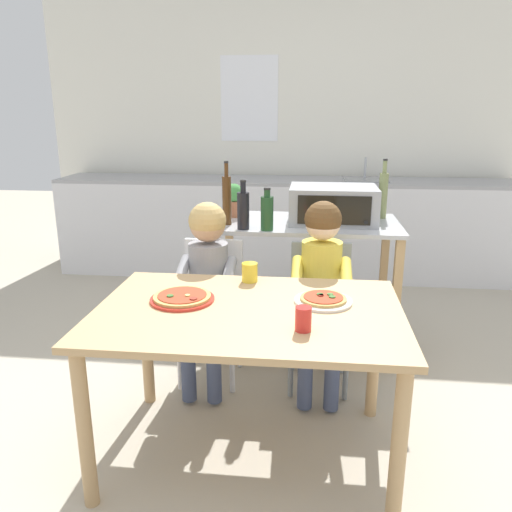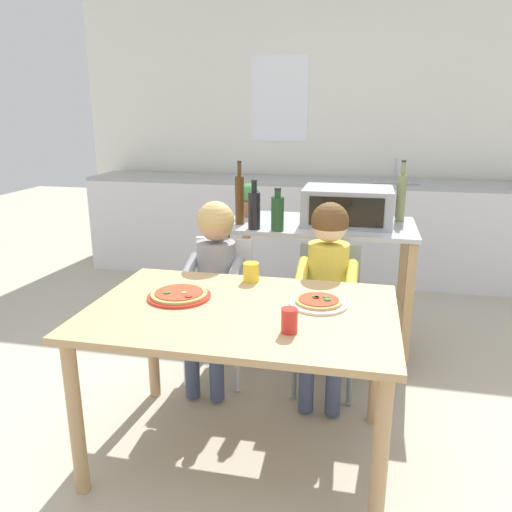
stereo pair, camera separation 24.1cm
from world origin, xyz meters
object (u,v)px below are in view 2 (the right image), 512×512
dining_chair_right (327,307)px  bottle_clear_vinegar (278,213)px  potted_herb_plant (249,199)px  pizza_plate_red_rimmed (179,295)px  child_in_yellow_shirt (327,277)px  bottle_tall_green_wine (401,196)px  kitchen_island_cart (319,265)px  toaster_oven (347,206)px  drinking_cup_yellow (251,272)px  child_in_grey_shirt (214,270)px  drinking_cup_red (289,321)px  dining_table (241,329)px  dining_chair_left (220,298)px  bottle_squat_spirits (254,209)px  bottle_slim_sauce (240,199)px  pizza_plate_white (319,302)px

dining_chair_right → bottle_clear_vinegar: bearing=150.8°
potted_herb_plant → pizza_plate_red_rimmed: size_ratio=0.76×
child_in_yellow_shirt → bottle_tall_green_wine: bearing=61.3°
kitchen_island_cart → toaster_oven: (0.16, 0.01, 0.39)m
toaster_oven → drinking_cup_yellow: toaster_oven is taller
child_in_grey_shirt → pizza_plate_red_rimmed: (0.00, -0.54, 0.05)m
drinking_cup_red → bottle_tall_green_wine: bearing=72.5°
dining_table → dining_chair_left: dining_chair_left is taller
toaster_oven → dining_table: size_ratio=0.41×
bottle_squat_spirits → child_in_grey_shirt: size_ratio=0.28×
potted_herb_plant → pizza_plate_red_rimmed: potted_herb_plant is taller
bottle_slim_sauce → dining_chair_right: (0.58, -0.30, -0.54)m
bottle_slim_sauce → dining_chair_left: 0.62m
kitchen_island_cart → dining_chair_right: 0.46m
bottle_tall_green_wine → child_in_yellow_shirt: 0.89m
toaster_oven → bottle_squat_spirits: bearing=-154.9°
potted_herb_plant → bottle_clear_vinegar: bearing=-55.5°
dining_table → child_in_yellow_shirt: (0.32, 0.60, 0.06)m
bottle_squat_spirits → potted_herb_plant: bearing=107.3°
pizza_plate_red_rimmed → bottle_slim_sauce: bearing=87.1°
bottle_tall_green_wine → potted_herb_plant: (-0.97, -0.06, -0.04)m
potted_herb_plant → drinking_cup_yellow: 0.95m
kitchen_island_cart → toaster_oven: bearing=2.0°
bottle_squat_spirits → dining_chair_right: bearing=-22.6°
dining_table → child_in_yellow_shirt: child_in_yellow_shirt is taller
pizza_plate_red_rimmed → drinking_cup_yellow: bearing=47.7°
bottle_slim_sauce → potted_herb_plant: size_ratio=1.78×
bottle_tall_green_wine → drinking_cup_yellow: bearing=-128.2°
bottle_slim_sauce → child_in_yellow_shirt: bottle_slim_sauce is taller
child_in_yellow_shirt → drinking_cup_yellow: bearing=-146.6°
bottle_slim_sauce → child_in_yellow_shirt: (0.58, -0.42, -0.33)m
pizza_plate_red_rimmed → drinking_cup_red: size_ratio=2.97×
dining_table → dining_chair_left: size_ratio=1.63×
dining_table → pizza_plate_white: (0.32, 0.11, 0.11)m
potted_herb_plant → dining_table: 1.34m
potted_herb_plant → pizza_plate_red_rimmed: 1.22m
bottle_slim_sauce → child_in_grey_shirt: bearing=-96.7°
toaster_oven → child_in_yellow_shirt: 0.63m
bottle_tall_green_wine → pizza_plate_white: bottle_tall_green_wine is taller
bottle_tall_green_wine → child_in_yellow_shirt: (-0.40, -0.72, -0.33)m
toaster_oven → dining_table: (-0.39, -1.16, -0.35)m
child_in_yellow_shirt → toaster_oven: bearing=82.8°
child_in_grey_shirt → drinking_cup_red: bearing=-55.8°
dining_chair_right → drinking_cup_red: drinking_cup_red is taller
child_in_grey_shirt → child_in_yellow_shirt: 0.63m
bottle_slim_sauce → bottle_clear_vinegar: bearing=-25.7°
kitchen_island_cart → toaster_oven: 0.42m
toaster_oven → bottle_tall_green_wine: size_ratio=1.40×
child_in_yellow_shirt → pizza_plate_white: size_ratio=4.15×
kitchen_island_cart → child_in_yellow_shirt: 0.57m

